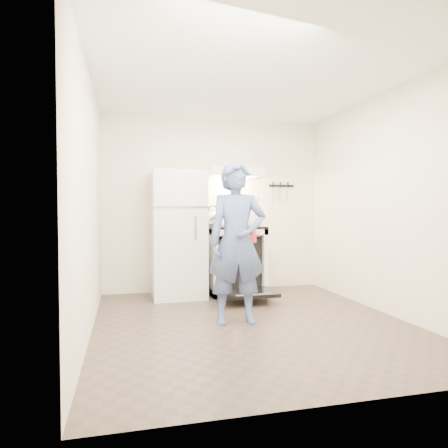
{
  "coord_description": "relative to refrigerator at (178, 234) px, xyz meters",
  "views": [
    {
      "loc": [
        -1.27,
        -3.94,
        1.18
      ],
      "look_at": [
        -0.05,
        1.0,
        1.0
      ],
      "focal_mm": 32.0,
      "sensor_mm": 36.0,
      "label": 1
    }
  ],
  "objects": [
    {
      "name": "floor",
      "position": [
        0.58,
        -1.45,
        -0.85
      ],
      "size": [
        3.6,
        3.6,
        0.0
      ],
      "primitive_type": "plane",
      "color": "#4D3D33",
      "rests_on": "ground"
    },
    {
      "name": "back_wall",
      "position": [
        0.58,
        0.35,
        0.4
      ],
      "size": [
        3.2,
        0.02,
        2.5
      ],
      "primitive_type": "cube",
      "color": "silver",
      "rests_on": "ground"
    },
    {
      "name": "refrigerator",
      "position": [
        0.0,
        0.0,
        0.0
      ],
      "size": [
        0.7,
        0.7,
        1.7
      ],
      "primitive_type": "cube",
      "color": "white",
      "rests_on": "floor"
    },
    {
      "name": "stove_body",
      "position": [
        0.81,
        0.02,
        -0.39
      ],
      "size": [
        0.76,
        0.65,
        0.92
      ],
      "primitive_type": "cube",
      "color": "white",
      "rests_on": "floor"
    },
    {
      "name": "cooktop",
      "position": [
        0.81,
        0.02,
        0.09
      ],
      "size": [
        0.76,
        0.65,
        0.03
      ],
      "primitive_type": "cube",
      "color": "black",
      "rests_on": "stove_body"
    },
    {
      "name": "backsplash",
      "position": [
        0.81,
        0.31,
        0.2
      ],
      "size": [
        0.76,
        0.07,
        0.2
      ],
      "primitive_type": "cube",
      "color": "white",
      "rests_on": "cooktop"
    },
    {
      "name": "oven_door",
      "position": [
        0.81,
        -0.57,
        -0.72
      ],
      "size": [
        0.7,
        0.54,
        0.04
      ],
      "primitive_type": "cube",
      "color": "black",
      "rests_on": "floor"
    },
    {
      "name": "oven_rack",
      "position": [
        0.81,
        0.02,
        -0.41
      ],
      "size": [
        0.6,
        0.52,
        0.01
      ],
      "primitive_type": "cube",
      "color": "slate",
      "rests_on": "stove_body"
    },
    {
      "name": "range_hood",
      "position": [
        0.81,
        0.1,
        0.86
      ],
      "size": [
        0.76,
        0.5,
        0.12
      ],
      "primitive_type": "cube",
      "color": "white",
      "rests_on": "back_wall"
    },
    {
      "name": "knife_strip",
      "position": [
        1.63,
        0.33,
        0.7
      ],
      "size": [
        0.4,
        0.02,
        0.03
      ],
      "primitive_type": "cube",
      "color": "black",
      "rests_on": "back_wall"
    },
    {
      "name": "pizza_stone",
      "position": [
        0.86,
        0.08,
        -0.4
      ],
      "size": [
        0.36,
        0.36,
        0.02
      ],
      "primitive_type": "cylinder",
      "color": "olive",
      "rests_on": "oven_rack"
    },
    {
      "name": "tea_kettle",
      "position": [
        0.54,
        0.24,
        0.25
      ],
      "size": [
        0.24,
        0.2,
        0.29
      ],
      "primitive_type": null,
      "color": "silver",
      "rests_on": "cooktop"
    },
    {
      "name": "utensil_jar",
      "position": [
        1.05,
        -0.19,
        0.2
      ],
      "size": [
        0.11,
        0.11,
        0.13
      ],
      "primitive_type": "cylinder",
      "rotation": [
        0.0,
        0.0,
        0.3
      ],
      "color": "silver",
      "rests_on": "cooktop"
    },
    {
      "name": "person",
      "position": [
        0.43,
        -1.4,
        -0.01
      ],
      "size": [
        0.64,
        0.44,
        1.68
      ],
      "primitive_type": "imported",
      "rotation": [
        0.0,
        0.0,
        -0.07
      ],
      "color": "#3B4677",
      "rests_on": "floor"
    },
    {
      "name": "dutch_oven",
      "position": [
        0.63,
        -1.05,
        0.02
      ],
      "size": [
        0.32,
        0.25,
        0.22
      ],
      "primitive_type": null,
      "color": "red",
      "rests_on": "person"
    }
  ]
}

